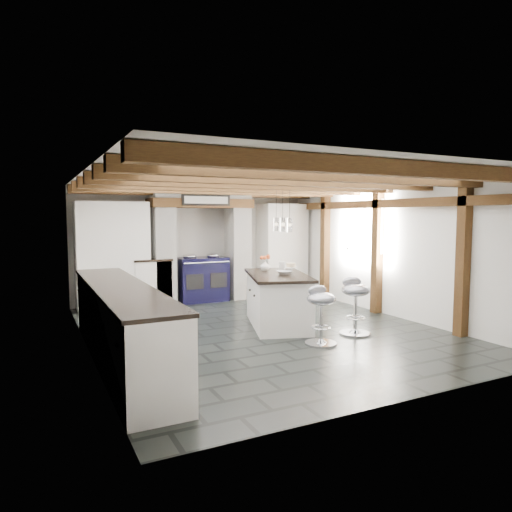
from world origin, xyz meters
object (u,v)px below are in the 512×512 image
kitchen_island (278,299)px  range_cooker (202,278)px  bar_stool_far (321,308)px  bar_stool_near (355,299)px

kitchen_island → range_cooker: bearing=116.8°
kitchen_island → bar_stool_far: (-0.01, -1.21, 0.07)m
range_cooker → kitchen_island: kitchen_island is taller
kitchen_island → bar_stool_far: size_ratio=2.32×
bar_stool_near → kitchen_island: bearing=147.6°
kitchen_island → bar_stool_near: kitchen_island is taller
range_cooker → bar_stool_far: range_cooker is taller
bar_stool_far → kitchen_island: bearing=92.5°
range_cooker → bar_stool_near: bearing=-72.6°
kitchen_island → bar_stool_near: size_ratio=2.20×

